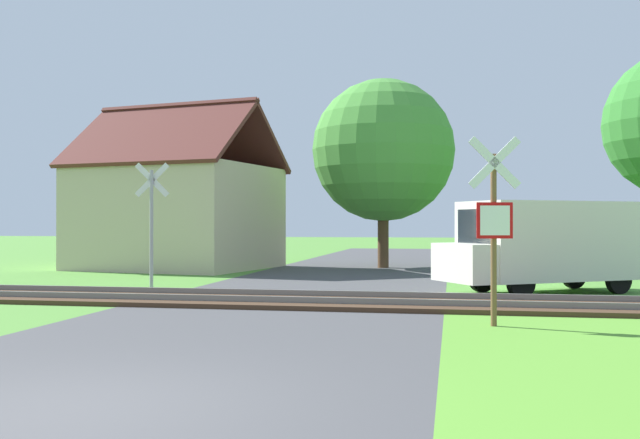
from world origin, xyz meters
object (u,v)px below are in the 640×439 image
object	(u,v)px
mail_truck	(543,243)
tree_center	(383,151)
crossing_sign_far	(152,217)
house	(177,213)
stop_sign_near	(494,221)

from	to	relation	value
mail_truck	tree_center	bearing A→B (deg)	-4.29
crossing_sign_far	tree_center	bearing A→B (deg)	55.33
house	tree_center	size ratio (longest dim) A/B	1.08
tree_center	stop_sign_near	bearing A→B (deg)	-77.79
house	tree_center	distance (m)	8.22
stop_sign_near	house	distance (m)	17.37
house	tree_center	bearing A→B (deg)	23.47
crossing_sign_far	house	xyz separation A→B (m)	(-2.81, 8.72, 0.23)
house	tree_center	world-z (taller)	tree_center
stop_sign_near	crossing_sign_far	bearing A→B (deg)	-41.93
stop_sign_near	house	world-z (taller)	house
mail_truck	house	bearing A→B (deg)	27.20
crossing_sign_far	tree_center	xyz separation A→B (m)	(4.87, 10.45, 2.63)
crossing_sign_far	mail_truck	xyz separation A→B (m)	(9.67, 1.21, -0.64)
house	stop_sign_near	bearing A→B (deg)	-40.12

